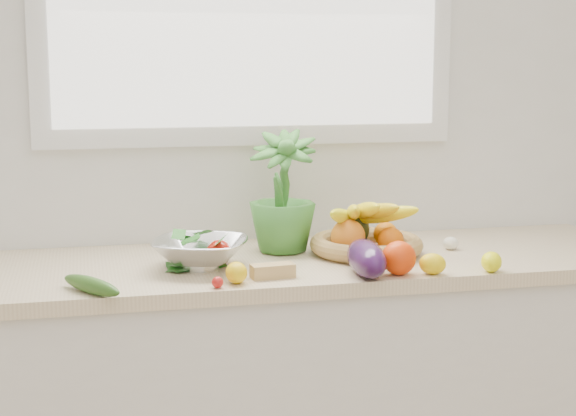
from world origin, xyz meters
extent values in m
cube|color=white|center=(0.00, 2.25, 1.35)|extent=(4.50, 0.02, 2.70)
cube|color=silver|center=(0.00, 1.95, 0.43)|extent=(2.20, 0.58, 0.86)
cube|color=beige|center=(0.00, 1.95, 0.88)|extent=(2.24, 0.62, 0.04)
sphere|color=#EF3A07|center=(0.30, 1.70, 0.95)|extent=(0.11, 0.11, 0.09)
ellipsoid|color=yellow|center=(-0.14, 1.71, 0.93)|extent=(0.06, 0.07, 0.06)
ellipsoid|color=#FCFF0D|center=(0.55, 1.67, 0.93)|extent=(0.08, 0.08, 0.06)
ellipsoid|color=yellow|center=(0.38, 1.68, 0.93)|extent=(0.09, 0.09, 0.06)
sphere|color=#B7190E|center=(-0.15, 1.92, 0.94)|extent=(0.09, 0.09, 0.07)
cube|color=#D2B869|center=(-0.04, 1.74, 0.92)|extent=(0.12, 0.06, 0.04)
ellipsoid|color=white|center=(0.43, 1.93, 0.92)|extent=(0.07, 0.07, 0.05)
ellipsoid|color=white|center=(0.56, 1.95, 0.92)|extent=(0.06, 0.06, 0.04)
ellipsoid|color=white|center=(0.24, 1.90, 0.92)|extent=(0.06, 0.06, 0.05)
ellipsoid|color=#30113E|center=(0.21, 1.70, 0.95)|extent=(0.11, 0.24, 0.09)
ellipsoid|color=#305D1B|center=(-0.50, 1.69, 0.92)|extent=(0.16, 0.21, 0.04)
sphere|color=red|center=(-0.19, 1.67, 0.91)|extent=(0.03, 0.03, 0.03)
imported|color=#3B812F|center=(0.06, 2.04, 1.08)|extent=(0.25, 0.25, 0.35)
cylinder|color=tan|center=(0.29, 1.95, 0.91)|extent=(0.30, 0.30, 0.01)
torus|color=tan|center=(0.29, 1.95, 0.93)|extent=(0.35, 0.35, 0.05)
sphere|color=orange|center=(0.22, 1.92, 0.96)|extent=(0.11, 0.11, 0.10)
sphere|color=#DC5D06|center=(0.34, 1.90, 0.95)|extent=(0.08, 0.08, 0.08)
sphere|color=orange|center=(0.36, 2.00, 0.95)|extent=(0.08, 0.08, 0.07)
ellipsoid|color=black|center=(0.28, 2.02, 0.96)|extent=(0.09, 0.09, 0.10)
ellipsoid|color=yellow|center=(0.21, 1.94, 1.02)|extent=(0.16, 0.20, 0.09)
ellipsoid|color=yellow|center=(0.25, 1.95, 1.03)|extent=(0.09, 0.22, 0.09)
ellipsoid|color=yellow|center=(0.28, 1.94, 1.03)|extent=(0.05, 0.22, 0.09)
ellipsoid|color=yellow|center=(0.31, 1.95, 1.03)|extent=(0.12, 0.22, 0.09)
ellipsoid|color=#FFEE15|center=(0.34, 1.94, 1.02)|extent=(0.17, 0.19, 0.09)
cylinder|color=silver|center=(-0.20, 1.88, 0.91)|extent=(0.13, 0.13, 0.02)
imported|color=silver|center=(-0.20, 1.88, 0.95)|extent=(0.33, 0.33, 0.06)
ellipsoid|color=#1F691A|center=(-0.20, 1.88, 0.99)|extent=(0.24, 0.24, 0.08)
camera|label=1|loc=(-0.51, -0.44, 1.46)|focal=55.00mm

